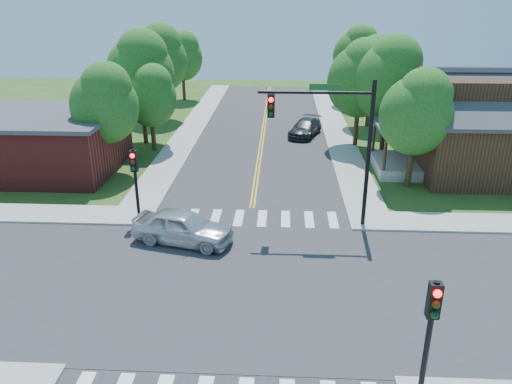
# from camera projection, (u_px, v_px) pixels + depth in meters

# --- Properties ---
(ground) EXTENTS (100.00, 100.00, 0.00)m
(ground) POSITION_uv_depth(u_px,v_px,m) (241.00, 284.00, 19.80)
(ground) COLOR #294916
(ground) RESTS_ON ground
(road_ns) EXTENTS (10.00, 90.00, 0.04)m
(road_ns) POSITION_uv_depth(u_px,v_px,m) (241.00, 284.00, 19.80)
(road_ns) COLOR #2D2D30
(road_ns) RESTS_ON ground
(road_ew) EXTENTS (90.00, 10.00, 0.04)m
(road_ew) POSITION_uv_depth(u_px,v_px,m) (241.00, 284.00, 19.79)
(road_ew) COLOR #2D2D30
(road_ew) RESTS_ON ground
(intersection_patch) EXTENTS (10.20, 10.20, 0.06)m
(intersection_patch) POSITION_uv_depth(u_px,v_px,m) (241.00, 284.00, 19.80)
(intersection_patch) COLOR #2D2D30
(intersection_patch) RESTS_ON ground
(sidewalk_ne) EXTENTS (40.00, 40.00, 0.14)m
(sidewalk_ne) POSITION_uv_depth(u_px,v_px,m) (492.00, 163.00, 33.69)
(sidewalk_ne) COLOR #9E9B93
(sidewalk_ne) RESTS_ON ground
(sidewalk_nw) EXTENTS (40.00, 40.00, 0.14)m
(sidewalk_nw) POSITION_uv_depth(u_px,v_px,m) (36.00, 156.00, 35.20)
(sidewalk_nw) COLOR #9E9B93
(sidewalk_nw) RESTS_ON ground
(crosswalk_north) EXTENTS (8.85, 2.00, 0.01)m
(crosswalk_north) POSITION_uv_depth(u_px,v_px,m) (250.00, 218.00, 25.54)
(crosswalk_north) COLOR white
(crosswalk_north) RESTS_ON ground
(centerline) EXTENTS (0.30, 90.00, 0.01)m
(centerline) POSITION_uv_depth(u_px,v_px,m) (241.00, 283.00, 19.79)
(centerline) COLOR yellow
(centerline) RESTS_ON ground
(signal_mast_ne) EXTENTS (5.30, 0.42, 7.20)m
(signal_mast_ne) POSITION_uv_depth(u_px,v_px,m) (334.00, 131.00, 23.00)
(signal_mast_ne) COLOR black
(signal_mast_ne) RESTS_ON ground
(signal_pole_se) EXTENTS (0.34, 0.42, 3.80)m
(signal_pole_se) POSITION_uv_depth(u_px,v_px,m) (432.00, 319.00, 13.33)
(signal_pole_se) COLOR black
(signal_pole_se) RESTS_ON ground
(signal_pole_nw) EXTENTS (0.34, 0.42, 3.80)m
(signal_pole_nw) POSITION_uv_depth(u_px,v_px,m) (135.00, 172.00, 24.25)
(signal_pole_nw) COLOR black
(signal_pole_nw) RESTS_ON ground
(house_ne) EXTENTS (13.05, 8.80, 7.11)m
(house_ne) POSITION_uv_depth(u_px,v_px,m) (500.00, 121.00, 31.05)
(house_ne) COLOR black
(house_ne) RESTS_ON ground
(building_nw) EXTENTS (10.40, 8.40, 3.73)m
(building_nw) POSITION_uv_depth(u_px,v_px,m) (37.00, 142.00, 32.02)
(building_nw) COLOR maroon
(building_nw) RESTS_ON ground
(tree_e_a) EXTENTS (4.14, 3.94, 7.04)m
(tree_e_a) POSITION_uv_depth(u_px,v_px,m) (418.00, 110.00, 28.11)
(tree_e_a) COLOR #382314
(tree_e_a) RESTS_ON ground
(tree_e_b) EXTENTS (4.90, 4.66, 8.34)m
(tree_e_b) POSITION_uv_depth(u_px,v_px,m) (390.00, 77.00, 34.04)
(tree_e_b) COLOR #382314
(tree_e_b) RESTS_ON ground
(tree_e_c) EXTENTS (4.53, 4.30, 7.70)m
(tree_e_c) POSITION_uv_depth(u_px,v_px,m) (373.00, 67.00, 41.38)
(tree_e_c) COLOR #382314
(tree_e_c) RESTS_ON ground
(tree_e_d) EXTENTS (4.73, 4.49, 8.04)m
(tree_e_d) POSITION_uv_depth(u_px,v_px,m) (358.00, 52.00, 49.71)
(tree_e_d) COLOR #382314
(tree_e_d) RESTS_ON ground
(tree_w_a) EXTENTS (4.16, 3.95, 7.07)m
(tree_w_a) POSITION_uv_depth(u_px,v_px,m) (105.00, 102.00, 30.30)
(tree_w_a) COLOR #382314
(tree_w_a) RESTS_ON ground
(tree_w_b) EXTENTS (5.01, 4.76, 8.52)m
(tree_w_b) POSITION_uv_depth(u_px,v_px,m) (141.00, 69.00, 36.38)
(tree_w_b) COLOR #382314
(tree_w_b) RESTS_ON ground
(tree_w_c) EXTENTS (4.99, 4.74, 8.49)m
(tree_w_c) POSITION_uv_depth(u_px,v_px,m) (159.00, 57.00, 43.66)
(tree_w_c) COLOR #382314
(tree_w_c) RESTS_ON ground
(tree_w_d) EXTENTS (4.26, 4.04, 7.24)m
(tree_w_d) POSITION_uv_depth(u_px,v_px,m) (183.00, 55.00, 52.30)
(tree_w_d) COLOR #382314
(tree_w_d) RESTS_ON ground
(tree_house) EXTENTS (4.68, 4.44, 7.95)m
(tree_house) POSITION_uv_depth(u_px,v_px,m) (361.00, 77.00, 35.62)
(tree_house) COLOR #382314
(tree_house) RESTS_ON ground
(tree_bldg) EXTENTS (3.71, 3.52, 6.30)m
(tree_bldg) POSITION_uv_depth(u_px,v_px,m) (151.00, 94.00, 35.20)
(tree_bldg) COLOR #382314
(tree_bldg) RESTS_ON ground
(car_silver) EXTENTS (4.11, 5.54, 1.58)m
(car_silver) POSITION_uv_depth(u_px,v_px,m) (183.00, 228.00, 22.79)
(car_silver) COLOR silver
(car_silver) RESTS_ON ground
(car_dgrey) EXTENTS (4.56, 5.60, 1.30)m
(car_dgrey) POSITION_uv_depth(u_px,v_px,m) (305.00, 128.00, 40.10)
(car_dgrey) COLOR #292C2D
(car_dgrey) RESTS_ON ground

